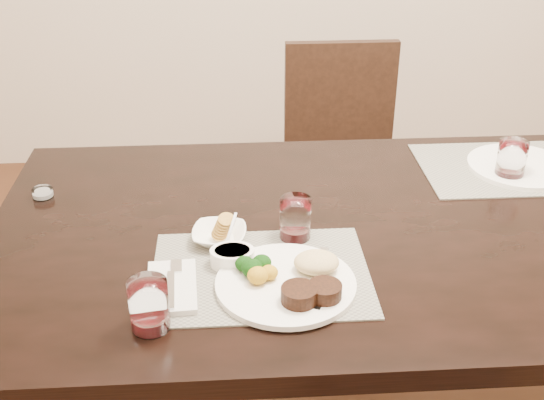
{
  "coord_description": "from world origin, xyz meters",
  "views": [
    {
      "loc": [
        -0.42,
        -1.38,
        1.59
      ],
      "look_at": [
        -0.33,
        0.01,
        0.82
      ],
      "focal_mm": 45.0,
      "sensor_mm": 36.0,
      "label": 1
    }
  ],
  "objects": [
    {
      "name": "placemat_far",
      "position": [
        0.34,
        0.28,
        0.75
      ],
      "size": [
        0.46,
        0.34,
        0.0
      ],
      "primitive_type": "cube",
      "color": "gray",
      "rests_on": "dining_table"
    },
    {
      "name": "dinner_plate",
      "position": [
        -0.3,
        -0.24,
        0.77
      ],
      "size": [
        0.29,
        0.29,
        0.05
      ],
      "rotation": [
        0.0,
        0.0,
        0.4
      ],
      "color": "white",
      "rests_on": "placemat_near"
    },
    {
      "name": "chair_far",
      "position": [
        0.0,
        0.93,
        0.5
      ],
      "size": [
        0.42,
        0.42,
        0.9
      ],
      "color": "black",
      "rests_on": "ground"
    },
    {
      "name": "napkin_fork",
      "position": [
        -0.55,
        -0.24,
        0.76
      ],
      "size": [
        0.11,
        0.18,
        0.02
      ],
      "rotation": [
        0.0,
        0.0,
        0.06
      ],
      "color": "silver",
      "rests_on": "placemat_near"
    },
    {
      "name": "steak_knife",
      "position": [
        -0.24,
        -0.26,
        0.76
      ],
      "size": [
        0.08,
        0.24,
        0.01
      ],
      "rotation": [
        0.0,
        0.0,
        -0.43
      ],
      "color": "silver",
      "rests_on": "placemat_near"
    },
    {
      "name": "placemat_near",
      "position": [
        -0.36,
        -0.19,
        0.75
      ],
      "size": [
        0.46,
        0.34,
        0.0
      ],
      "primitive_type": "cube",
      "color": "gray",
      "rests_on": "dining_table"
    },
    {
      "name": "wine_glass_far",
      "position": [
        0.33,
        0.21,
        0.8
      ],
      "size": [
        0.08,
        0.08,
        0.11
      ],
      "rotation": [
        0.0,
        0.0,
        0.23
      ],
      "color": "silver",
      "rests_on": "placemat_far"
    },
    {
      "name": "wine_glass_side",
      "position": [
        -0.58,
        -0.35,
        0.8
      ],
      "size": [
        0.07,
        0.07,
        0.1
      ],
      "rotation": [
        0.0,
        0.0,
        -0.17
      ],
      "color": "silver",
      "rests_on": "dining_table"
    },
    {
      "name": "sauce_ramekin",
      "position": [
        -0.42,
        -0.15,
        0.78
      ],
      "size": [
        0.1,
        0.14,
        0.08
      ],
      "rotation": [
        0.0,
        0.0,
        -0.38
      ],
      "color": "white",
      "rests_on": "placemat_near"
    },
    {
      "name": "far_plate",
      "position": [
        0.38,
        0.27,
        0.76
      ],
      "size": [
        0.28,
        0.28,
        0.01
      ],
      "primitive_type": "cylinder",
      "color": "white",
      "rests_on": "placemat_far"
    },
    {
      "name": "cracker_bowl",
      "position": [
        -0.45,
        -0.06,
        0.77
      ],
      "size": [
        0.14,
        0.14,
        0.05
      ],
      "rotation": [
        0.0,
        0.0,
        -0.12
      ],
      "color": "white",
      "rests_on": "placemat_near"
    },
    {
      "name": "dining_table",
      "position": [
        0.0,
        0.0,
        0.67
      ],
      "size": [
        2.0,
        1.0,
        0.75
      ],
      "color": "black",
      "rests_on": "ground"
    },
    {
      "name": "wine_glass_near",
      "position": [
        -0.28,
        -0.05,
        0.8
      ],
      "size": [
        0.07,
        0.07,
        0.1
      ],
      "rotation": [
        0.0,
        0.0,
        -0.18
      ],
      "color": "silver",
      "rests_on": "placemat_near"
    },
    {
      "name": "salt_cellar",
      "position": [
        -0.9,
        0.19,
        0.76
      ],
      "size": [
        0.05,
        0.05,
        0.02
      ],
      "rotation": [
        0.0,
        0.0,
        -0.41
      ],
      "color": "silver",
      "rests_on": "dining_table"
    }
  ]
}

